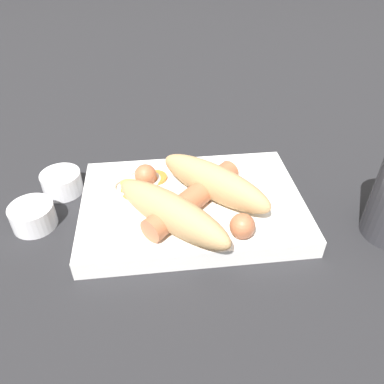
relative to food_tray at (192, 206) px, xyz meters
name	(u,v)px	position (x,y,z in m)	size (l,w,h in m)	color
ground_plane	(192,213)	(0.00, 0.00, -0.01)	(3.00, 3.00, 0.00)	#232326
food_tray	(192,206)	(0.00, 0.00, 0.00)	(0.28, 0.19, 0.02)	white
bread_roll	(194,196)	(0.00, 0.02, 0.04)	(0.20, 0.20, 0.05)	tan
sausage	(190,198)	(0.00, 0.02, 0.03)	(0.13, 0.14, 0.03)	#B26642
pickled_veggies	(138,184)	(0.07, -0.03, 0.01)	(0.08, 0.07, 0.01)	#F99E4C
condiment_cup_near	(62,184)	(0.17, -0.07, 0.00)	(0.05, 0.05, 0.03)	white
condiment_cup_far	(34,216)	(0.20, 0.00, 0.00)	(0.05, 0.05, 0.03)	white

